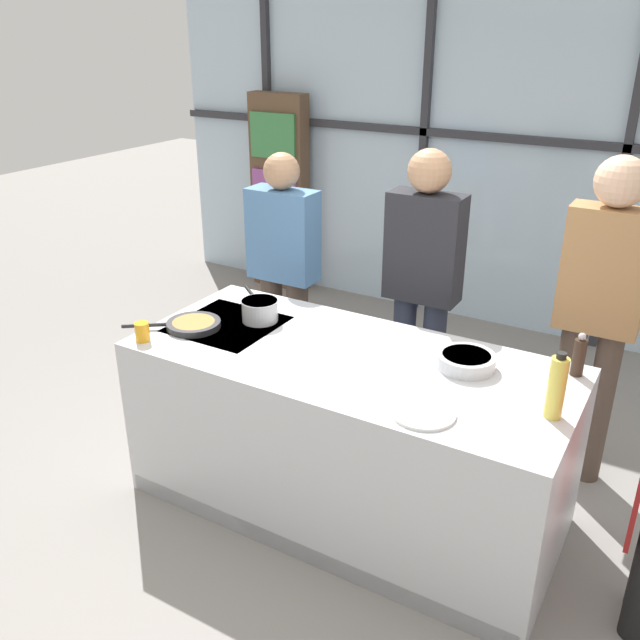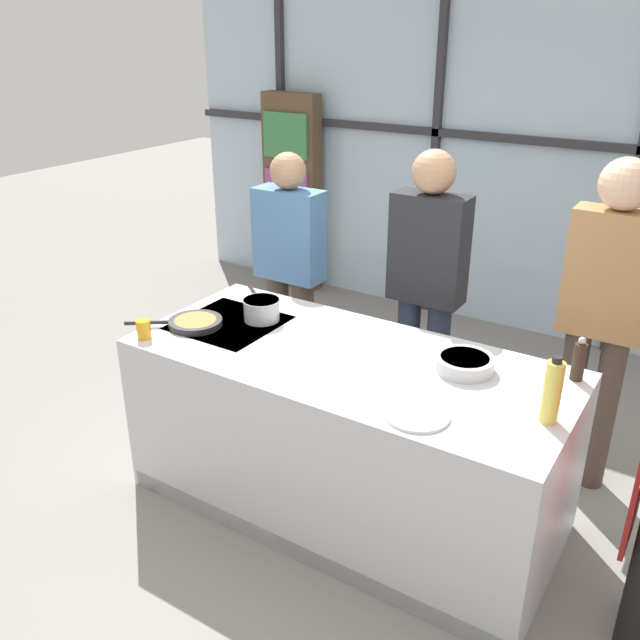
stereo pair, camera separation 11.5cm
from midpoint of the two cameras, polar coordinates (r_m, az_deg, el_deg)
The scene contains 14 objects.
ground_plane at distance 3.74m, azimuth 2.99°, elevation -15.23°, with size 18.00×18.00×0.00m, color gray.
back_window_wall at distance 5.56m, azimuth 17.93°, elevation 12.87°, with size 6.40×0.10×2.80m.
bookshelf at distance 6.36m, azimuth -1.85°, elevation 10.59°, with size 0.55×0.19×1.79m.
demo_island at distance 3.48m, azimuth 3.11°, elevation -9.58°, with size 2.14×0.96×0.88m.
spectator_far_left at distance 4.42m, azimuth -1.82°, elevation 4.83°, with size 0.45×0.23×1.63m.
spectator_center_left at distance 3.96m, azimuth 9.80°, elevation 3.39°, with size 0.43×0.24×1.74m.
spectator_center_right at distance 3.71m, azimuth 23.59°, elevation 1.01°, with size 0.41×0.25×1.79m.
frying_pan at distance 3.62m, azimuth -9.70°, elevation -0.20°, with size 0.44×0.37×0.04m.
saucepan at distance 3.63m, azimuth -4.06°, elevation 0.94°, with size 0.32×0.28×0.12m.
white_plate at distance 2.81m, azimuth 9.35°, elevation -7.89°, with size 0.27×0.27×0.01m, color white.
mixing_bowl at distance 3.19m, azimuth 13.08°, elevation -3.55°, with size 0.27×0.27×0.07m.
oil_bottle at distance 2.85m, azimuth 20.06°, elevation -5.68°, with size 0.07×0.07×0.29m.
pepper_grinder at distance 3.24m, azimuth 21.92°, elevation -3.20°, with size 0.06×0.06×0.21m.
juice_glass_near at distance 3.52m, azimuth -13.72°, elevation -0.75°, with size 0.07×0.07×0.10m, color orange.
Camera 2 is at (1.45, -2.52, 2.36)m, focal length 38.00 mm.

